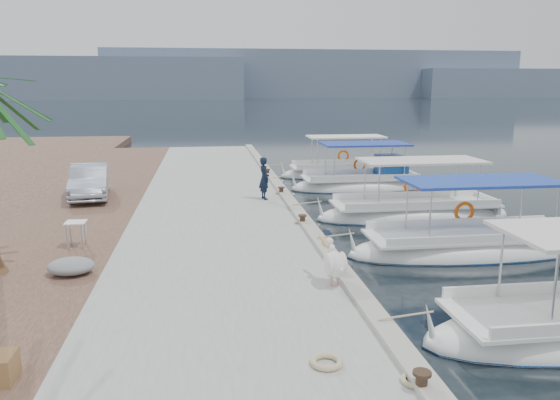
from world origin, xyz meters
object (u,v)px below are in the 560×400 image
object	(u,v)px
pelican	(334,263)
parked_car	(90,181)
fishing_caique_b	(470,249)
fishing_caique_c	(414,215)
fishing_caique_e	(342,174)
fisherman	(264,178)
fishing_caique_d	(362,185)

from	to	relation	value
pelican	parked_car	xyz separation A→B (m)	(-7.48, 11.00, 0.14)
fishing_caique_b	pelican	bearing A→B (deg)	-146.08
fishing_caique_c	fishing_caique_e	distance (m)	9.80
fishing_caique_c	parked_car	bearing A→B (deg)	165.83
fishing_caique_b	pelican	distance (m)	6.11
fisherman	parked_car	distance (m)	7.06
pelican	fishing_caique_c	bearing A→B (deg)	57.55
fishing_caique_c	fishing_caique_b	bearing A→B (deg)	-89.75
pelican	fisherman	size ratio (longest dim) A/B	0.80
fisherman	fishing_caique_b	bearing A→B (deg)	-151.88
fishing_caique_b	fishing_caique_d	size ratio (longest dim) A/B	1.12
fishing_caique_c	parked_car	distance (m)	12.91
fishing_caique_b	fishing_caique_e	xyz separation A→B (m)	(-0.35, 14.28, 0.00)
fishing_caique_e	fisherman	world-z (taller)	fishing_caique_e
fishing_caique_e	fisherman	distance (m)	9.56
fishing_caique_d	fishing_caique_e	distance (m)	3.73
fishing_caique_b	fishing_caique_d	distance (m)	10.55
fishing_caique_b	fishing_caique_c	distance (m)	4.48
fishing_caique_c	pelican	bearing A→B (deg)	-122.45
fishing_caique_e	fishing_caique_b	bearing A→B (deg)	-88.59
fishing_caique_d	fishing_caique_e	xyz separation A→B (m)	(-0.06, 3.73, -0.07)
fisherman	pelican	bearing A→B (deg)	170.11
fishing_caique_b	fishing_caique_c	xyz separation A→B (m)	(-0.02, 4.48, 0.00)
fishing_caique_e	fisherman	bearing A→B (deg)	-123.24
pelican	fisherman	distance (m)	9.74
fishing_caique_d	fisherman	world-z (taller)	fishing_caique_d
fishing_caique_d	fishing_caique_e	world-z (taller)	same
fishing_caique_b	fisherman	world-z (taller)	fishing_caique_b
fishing_caique_d	fisherman	size ratio (longest dim) A/B	4.07
fishing_caique_b	fishing_caique_e	world-z (taller)	same
fishing_caique_e	parked_car	distance (m)	13.88
fishing_caique_c	fishing_caique_d	size ratio (longest dim) A/B	1.11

